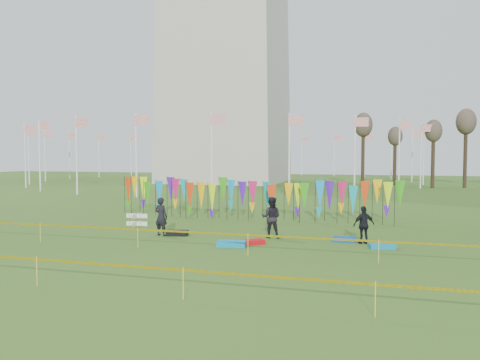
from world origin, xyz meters
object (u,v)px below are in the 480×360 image
(person_mid, at_px, (271,217))
(person_right, at_px, (364,225))
(kite_bag_blue, at_px, (344,239))
(person_left, at_px, (161,217))
(kite_bag_teal, at_px, (382,246))
(box_kite, at_px, (137,220))
(kite_bag_turquoise, at_px, (231,244))
(kite_bag_red, at_px, (252,242))
(kite_bag_black, at_px, (177,233))

(person_mid, relative_size, person_right, 1.16)
(person_mid, xyz_separation_m, kite_bag_blue, (3.45, -0.06, -0.88))
(person_left, bearing_deg, kite_bag_teal, -172.20)
(person_left, height_order, kite_bag_teal, person_left)
(box_kite, xyz_separation_m, kite_bag_blue, (11.58, -1.63, -0.25))
(kite_bag_turquoise, bearing_deg, kite_bag_blue, 29.44)
(box_kite, height_order, kite_bag_turquoise, box_kite)
(person_mid, relative_size, kite_bag_teal, 1.85)
(kite_bag_turquoise, height_order, kite_bag_red, kite_bag_turquoise)
(person_mid, height_order, kite_bag_red, person_mid)
(person_right, bearing_deg, box_kite, -36.09)
(person_mid, xyz_separation_m, kite_bag_teal, (5.14, -1.32, -0.89))
(person_left, xyz_separation_m, kite_bag_black, (0.74, 0.29, -0.84))
(box_kite, xyz_separation_m, kite_bag_red, (7.66, -3.46, -0.25))
(kite_bag_turquoise, bearing_deg, person_mid, 66.04)
(person_mid, bearing_deg, kite_bag_black, 4.78)
(person_left, distance_m, person_right, 9.75)
(person_left, bearing_deg, kite_bag_black, -149.07)
(person_mid, xyz_separation_m, kite_bag_black, (-4.65, -0.68, -0.87))
(person_right, bearing_deg, person_mid, -31.80)
(kite_bag_blue, xyz_separation_m, kite_bag_teal, (1.70, -1.26, -0.00))
(person_right, distance_m, kite_bag_teal, 1.47)
(kite_bag_turquoise, xyz_separation_m, kite_bag_red, (0.72, 0.78, -0.02))
(person_right, bearing_deg, kite_bag_teal, 101.73)
(person_right, height_order, kite_bag_turquoise, person_right)
(kite_bag_red, relative_size, kite_bag_teal, 1.04)
(kite_bag_blue, bearing_deg, person_right, -17.09)
(person_left, distance_m, person_mid, 5.47)
(kite_bag_red, bearing_deg, box_kite, 155.67)
(person_left, xyz_separation_m, kite_bag_turquoise, (4.20, -1.71, -0.83))
(kite_bag_red, distance_m, kite_bag_black, 4.35)
(kite_bag_blue, bearing_deg, kite_bag_turquoise, -150.56)
(kite_bag_red, bearing_deg, kite_bag_turquoise, -132.49)
(kite_bag_teal, bearing_deg, person_right, 129.11)
(kite_bag_blue, bearing_deg, person_left, -174.13)
(box_kite, height_order, person_left, person_left)
(person_left, height_order, person_mid, person_mid)
(kite_bag_blue, bearing_deg, box_kite, 171.97)
(kite_bag_red, bearing_deg, kite_bag_black, 163.85)
(box_kite, height_order, kite_bag_red, box_kite)
(person_right, xyz_separation_m, kite_bag_teal, (0.80, -0.98, -0.75))
(kite_bag_blue, relative_size, kite_bag_black, 0.98)
(person_mid, bearing_deg, kite_bag_teal, 162.12)
(box_kite, relative_size, kite_bag_teal, 0.66)
(kite_bag_red, height_order, kite_bag_teal, same)
(person_left, relative_size, kite_bag_black, 1.83)
(person_mid, relative_size, kite_bag_black, 1.90)
(person_left, relative_size, person_right, 1.12)
(kite_bag_turquoise, xyz_separation_m, kite_bag_blue, (4.63, 2.61, -0.02))
(kite_bag_red, xyz_separation_m, kite_bag_teal, (5.61, 0.57, 0.00))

